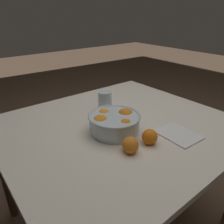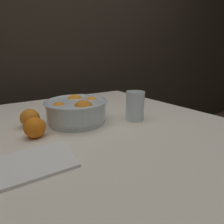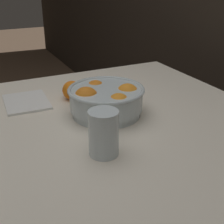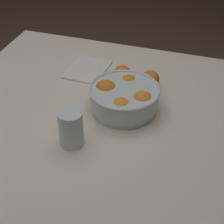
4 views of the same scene
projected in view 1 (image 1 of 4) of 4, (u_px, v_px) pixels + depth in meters
The scene contains 7 objects.
ground_plane at pixel (117, 218), 1.43m from camera, with size 12.00×12.00×0.00m, color brown.
dining_table at pixel (119, 136), 1.16m from camera, with size 1.04×1.15×0.70m.
fruit_bowl at pixel (114, 122), 1.04m from camera, with size 0.25×0.25×0.11m.
juice_glass at pixel (105, 102), 1.25m from camera, with size 0.08×0.08×0.12m.
orange_loose_near_bowl at pixel (130, 145), 0.90m from camera, with size 0.07×0.07×0.07m, color orange.
orange_loose_front at pixel (150, 137), 0.96m from camera, with size 0.07×0.07×0.07m, color orange.
napkin at pixel (178, 134), 1.03m from camera, with size 0.19×0.15×0.01m, color white.
Camera 1 is at (-0.76, 0.65, 1.24)m, focal length 35.00 mm.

